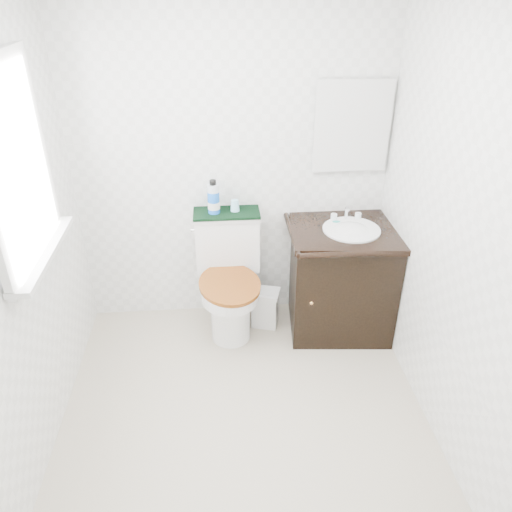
{
  "coord_description": "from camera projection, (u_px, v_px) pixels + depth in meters",
  "views": [
    {
      "loc": [
        -0.11,
        -2.11,
        2.35
      ],
      "look_at": [
        0.13,
        0.75,
        0.72
      ],
      "focal_mm": 35.0,
      "sensor_mm": 36.0,
      "label": 1
    }
  ],
  "objects": [
    {
      "name": "floor",
      "position": [
        245.0,
        422.0,
        3.0
      ],
      "size": [
        2.4,
        2.4,
        0.0
      ],
      "primitive_type": "plane",
      "color": "#B4A791",
      "rests_on": "ground"
    },
    {
      "name": "wall_right",
      "position": [
        462.0,
        238.0,
        2.48
      ],
      "size": [
        0.0,
        2.4,
        2.4
      ],
      "primitive_type": "plane",
      "rotation": [
        1.57,
        0.0,
        -1.57
      ],
      "color": "white",
      "rests_on": "ground"
    },
    {
      "name": "wall_left",
      "position": [
        7.0,
        257.0,
        2.32
      ],
      "size": [
        0.0,
        2.4,
        2.4
      ],
      "primitive_type": "plane",
      "rotation": [
        1.57,
        0.0,
        1.57
      ],
      "color": "white",
      "rests_on": "ground"
    },
    {
      "name": "mouthwash_bottle",
      "position": [
        213.0,
        198.0,
        3.43
      ],
      "size": [
        0.08,
        0.08,
        0.24
      ],
      "color": "blue",
      "rests_on": "towel"
    },
    {
      "name": "vanity",
      "position": [
        342.0,
        276.0,
        3.62
      ],
      "size": [
        0.8,
        0.7,
        0.92
      ],
      "color": "black",
      "rests_on": "floor"
    },
    {
      "name": "trash_bin",
      "position": [
        265.0,
        308.0,
        3.76
      ],
      "size": [
        0.24,
        0.21,
        0.3
      ],
      "color": "silver",
      "rests_on": "floor"
    },
    {
      "name": "toilet",
      "position": [
        229.0,
        283.0,
        3.64
      ],
      "size": [
        0.49,
        0.67,
        0.88
      ],
      "color": "white",
      "rests_on": "floor"
    },
    {
      "name": "wall_back",
      "position": [
        232.0,
        164.0,
        3.44
      ],
      "size": [
        2.4,
        0.0,
        2.4
      ],
      "primitive_type": "plane",
      "rotation": [
        1.57,
        0.0,
        0.0
      ],
      "color": "white",
      "rests_on": "ground"
    },
    {
      "name": "window",
      "position": [
        14.0,
        167.0,
        2.37
      ],
      "size": [
        0.02,
        0.7,
        0.9
      ],
      "primitive_type": "cube",
      "color": "white",
      "rests_on": "wall_left"
    },
    {
      "name": "mirror",
      "position": [
        352.0,
        127.0,
        3.36
      ],
      "size": [
        0.5,
        0.02,
        0.6
      ],
      "primitive_type": "cube",
      "color": "silver",
      "rests_on": "wall_back"
    },
    {
      "name": "wall_front",
      "position": [
        268.0,
        456.0,
        1.36
      ],
      "size": [
        2.4,
        0.0,
        2.4
      ],
      "primitive_type": "plane",
      "rotation": [
        -1.57,
        0.0,
        0.0
      ],
      "color": "white",
      "rests_on": "ground"
    },
    {
      "name": "soap_bar",
      "position": [
        336.0,
        222.0,
        3.5
      ],
      "size": [
        0.07,
        0.04,
        0.02
      ],
      "primitive_type": "ellipsoid",
      "color": "#1B837C",
      "rests_on": "vanity"
    },
    {
      "name": "towel",
      "position": [
        227.0,
        213.0,
        3.5
      ],
      "size": [
        0.47,
        0.22,
        0.02
      ],
      "primitive_type": "cube",
      "color": "black",
      "rests_on": "toilet"
    },
    {
      "name": "cup",
      "position": [
        235.0,
        205.0,
        3.49
      ],
      "size": [
        0.06,
        0.06,
        0.08
      ],
      "primitive_type": "cone",
      "color": "#92D6F0",
      "rests_on": "towel"
    }
  ]
}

